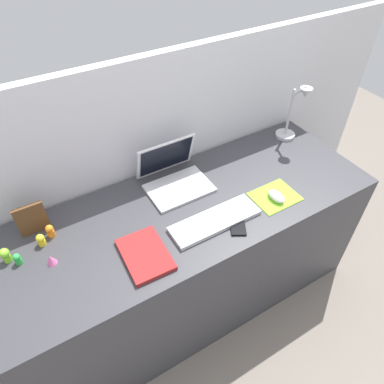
% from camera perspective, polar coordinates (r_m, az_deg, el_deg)
% --- Properties ---
extents(ground_plane, '(6.00, 6.00, 0.00)m').
position_cam_1_polar(ground_plane, '(2.21, -0.10, -15.93)').
color(ground_plane, slate).
extents(back_wall, '(2.98, 0.05, 1.31)m').
position_cam_1_polar(back_wall, '(1.91, -5.66, 2.58)').
color(back_wall, silver).
rests_on(back_wall, ground_plane).
extents(desk, '(1.78, 0.64, 0.74)m').
position_cam_1_polar(desk, '(1.90, -0.11, -10.20)').
color(desk, '#38383D').
rests_on(desk, ground_plane).
extents(laptop, '(0.30, 0.27, 0.21)m').
position_cam_1_polar(laptop, '(1.70, -3.06, 2.92)').
color(laptop, silver).
rests_on(laptop, desk).
extents(keyboard, '(0.41, 0.13, 0.02)m').
position_cam_1_polar(keyboard, '(1.55, 3.74, -4.61)').
color(keyboard, silver).
rests_on(keyboard, desk).
extents(mousepad, '(0.21, 0.17, 0.00)m').
position_cam_1_polar(mousepad, '(1.70, 13.22, -0.70)').
color(mousepad, '#8CDB33').
rests_on(mousepad, desk).
extents(mouse, '(0.06, 0.10, 0.03)m').
position_cam_1_polar(mouse, '(1.68, 13.48, -0.67)').
color(mouse, silver).
rests_on(mouse, mousepad).
extents(cell_phone, '(0.12, 0.14, 0.01)m').
position_cam_1_polar(cell_phone, '(1.55, 7.35, -5.14)').
color(cell_phone, black).
rests_on(cell_phone, desk).
extents(desk_lamp, '(0.11, 0.16, 0.34)m').
position_cam_1_polar(desk_lamp, '(2.02, 16.13, 11.90)').
color(desk_lamp, '#B7B7BC').
rests_on(desk_lamp, desk).
extents(notebook_pad, '(0.18, 0.25, 0.02)m').
position_cam_1_polar(notebook_pad, '(1.44, -7.57, -9.96)').
color(notebook_pad, maroon).
rests_on(notebook_pad, desk).
extents(picture_frame, '(0.12, 0.02, 0.15)m').
position_cam_1_polar(picture_frame, '(1.60, -24.43, -4.03)').
color(picture_frame, brown).
rests_on(picture_frame, desk).
extents(toy_figurine_green, '(0.03, 0.03, 0.05)m').
position_cam_1_polar(toy_figurine_green, '(1.55, -26.34, -9.64)').
color(toy_figurine_green, green).
rests_on(toy_figurine_green, desk).
extents(toy_figurine_pink, '(0.04, 0.04, 0.04)m').
position_cam_1_polar(toy_figurine_pink, '(1.50, -21.81, -10.10)').
color(toy_figurine_pink, pink).
rests_on(toy_figurine_pink, desk).
extents(toy_figurine_orange, '(0.03, 0.03, 0.06)m').
position_cam_1_polar(toy_figurine_orange, '(1.59, -21.92, -5.83)').
color(toy_figurine_orange, orange).
rests_on(toy_figurine_orange, desk).
extents(toy_figurine_yellow, '(0.03, 0.03, 0.06)m').
position_cam_1_polar(toy_figurine_yellow, '(1.57, -23.22, -7.10)').
color(toy_figurine_yellow, yellow).
rests_on(toy_figurine_yellow, desk).
extents(toy_figurine_lime, '(0.04, 0.04, 0.07)m').
position_cam_1_polar(toy_figurine_lime, '(1.57, -27.91, -8.95)').
color(toy_figurine_lime, '#8CDB33').
rests_on(toy_figurine_lime, desk).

